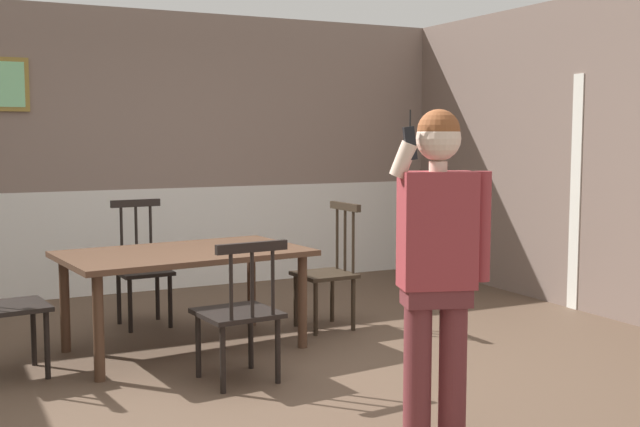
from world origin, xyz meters
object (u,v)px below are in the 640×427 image
dining_table (184,262)px  chair_at_table_head (328,270)px  chair_opposite_corner (240,311)px  chair_by_doorway (142,267)px  person_figure (438,257)px  chair_near_window (4,305)px

dining_table → chair_at_table_head: size_ratio=1.78×
chair_at_table_head → chair_opposite_corner: bearing=129.1°
chair_by_doorway → person_figure: bearing=99.2°
person_figure → chair_opposite_corner: bearing=-52.0°
dining_table → chair_opposite_corner: (0.09, -0.89, -0.19)m
person_figure → chair_near_window: bearing=-31.7°
dining_table → chair_opposite_corner: 0.92m
chair_at_table_head → chair_opposite_corner: 1.53m
dining_table → chair_near_window: 1.26m
chair_opposite_corner → dining_table: bearing=90.6°
chair_near_window → person_figure: 2.90m
dining_table → person_figure: size_ratio=1.07×
chair_opposite_corner → person_figure: (0.52, -1.42, 0.51)m
chair_opposite_corner → person_figure: 1.60m
chair_by_doorway → chair_near_window: bearing=38.7°
dining_table → chair_by_doorway: 0.91m
dining_table → chair_opposite_corner: bearing=-84.0°
person_figure → chair_by_doorway: bearing=-59.6°
chair_by_doorway → chair_opposite_corner: chair_by_doorway is taller
chair_by_doorway → chair_at_table_head: bearing=147.0°
chair_by_doorway → dining_table: bearing=92.8°
dining_table → person_figure: 2.41m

